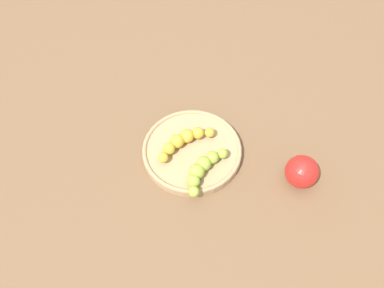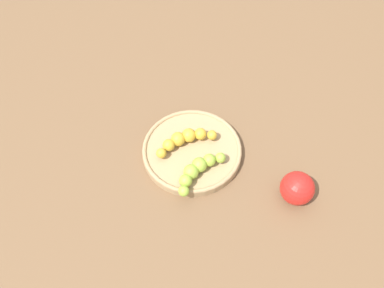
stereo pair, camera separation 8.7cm
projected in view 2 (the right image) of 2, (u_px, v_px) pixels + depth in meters
name	position (u px, v px, depth m)	size (l,w,h in m)	color
ground_plane	(192.00, 153.00, 0.91)	(2.40, 2.40, 0.00)	brown
fruit_bowl	(192.00, 150.00, 0.90)	(0.23, 0.23, 0.02)	#A08259
banana_spotted	(184.00, 139.00, 0.89)	(0.13, 0.09, 0.03)	gold
banana_green	(197.00, 170.00, 0.84)	(0.09, 0.12, 0.03)	#8CAD38
apple_red	(297.00, 188.00, 0.81)	(0.07, 0.07, 0.07)	red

